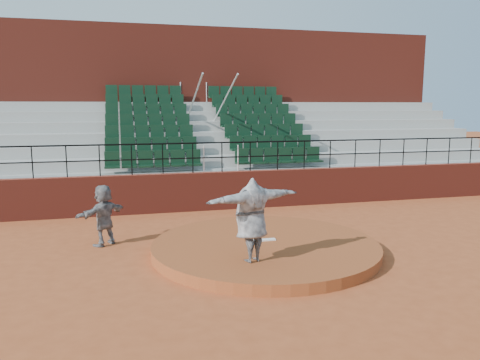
# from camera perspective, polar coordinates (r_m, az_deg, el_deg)

# --- Properties ---
(ground) EXTENTS (90.00, 90.00, 0.00)m
(ground) POSITION_cam_1_polar(r_m,az_deg,el_deg) (11.55, 3.09, -8.77)
(ground) COLOR #A54B25
(ground) RESTS_ON ground
(pitchers_mound) EXTENTS (5.50, 5.50, 0.25)m
(pitchers_mound) POSITION_cam_1_polar(r_m,az_deg,el_deg) (11.52, 3.10, -8.18)
(pitchers_mound) COLOR brown
(pitchers_mound) RESTS_ON ground
(pitching_rubber) EXTENTS (0.60, 0.15, 0.03)m
(pitching_rubber) POSITION_cam_1_polar(r_m,az_deg,el_deg) (11.61, 2.88, -7.31)
(pitching_rubber) COLOR white
(pitching_rubber) RESTS_ON pitchers_mound
(boundary_wall) EXTENTS (24.00, 0.30, 1.30)m
(boundary_wall) POSITION_cam_1_polar(r_m,az_deg,el_deg) (16.10, -2.19, -1.29)
(boundary_wall) COLOR maroon
(boundary_wall) RESTS_ON ground
(wall_railing) EXTENTS (24.04, 0.05, 1.03)m
(wall_railing) POSITION_cam_1_polar(r_m,az_deg,el_deg) (15.91, -2.22, 3.61)
(wall_railing) COLOR black
(wall_railing) RESTS_ON boundary_wall
(seating_deck) EXTENTS (24.00, 5.97, 4.63)m
(seating_deck) POSITION_cam_1_polar(r_m,az_deg,el_deg) (19.53, -4.45, 2.86)
(seating_deck) COLOR #9C9B96
(seating_deck) RESTS_ON ground
(press_box_facade) EXTENTS (24.00, 3.00, 7.10)m
(press_box_facade) POSITION_cam_1_polar(r_m,az_deg,el_deg) (23.33, -6.20, 9.02)
(press_box_facade) COLOR maroon
(press_box_facade) RESTS_ON ground
(pitcher) EXTENTS (2.30, 1.24, 1.81)m
(pitcher) POSITION_cam_1_polar(r_m,az_deg,el_deg) (9.89, 1.40, -4.88)
(pitcher) COLOR black
(pitcher) RESTS_ON pitchers_mound
(fielder) EXTENTS (1.40, 1.30, 1.57)m
(fielder) POSITION_cam_1_polar(r_m,az_deg,el_deg) (12.42, -16.28, -4.11)
(fielder) COLOR black
(fielder) RESTS_ON ground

